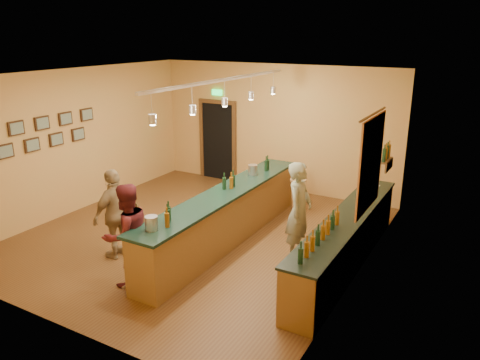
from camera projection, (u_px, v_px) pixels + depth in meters
The scene contains 17 objects.
floor at pixel (199, 235), 9.51m from camera, with size 7.00×7.00×0.00m, color #573218.
ceiling at pixel (194, 75), 8.53m from camera, with size 6.50×7.00×0.02m, color silver.
wall_back at pixel (275, 128), 11.92m from camera, with size 6.50×0.02×3.20m, color tan.
wall_front at pixel (45, 220), 6.12m from camera, with size 6.50×0.02×3.20m, color tan.
wall_left at pixel (78, 141), 10.54m from camera, with size 0.02×7.00×3.20m, color tan.
wall_right at pixel (364, 185), 7.49m from camera, with size 0.02×7.00×3.20m, color tan.
doorway at pixel (218, 139), 12.84m from camera, with size 1.15×0.09×2.48m.
tapestry at pixel (371, 164), 7.76m from camera, with size 0.03×1.40×1.60m, color #A43620.
bottle_shelf at pixel (387, 155), 9.09m from camera, with size 0.17×0.55×0.54m.
picture_grid at pixel (50, 131), 9.80m from camera, with size 0.06×2.20×0.70m, color #382111, non-canonical shape.
back_counter at pixel (346, 241), 8.11m from camera, with size 0.60×4.55×1.27m.
tasting_bar at pixel (226, 213), 9.02m from camera, with size 0.73×5.10×1.38m.
pendant_track at pixel (224, 89), 8.30m from camera, with size 0.11×4.60×0.50m.
bartender at pixel (299, 211), 8.32m from camera, with size 0.66×0.43×1.80m, color gray.
customer_a at pixel (127, 235), 7.44m from camera, with size 0.83×0.65×1.71m, color #59191E.
customer_b at pixel (116, 214), 8.39m from camera, with size 0.97×0.41×1.66m, color #997A51.
bar_stool at pixel (298, 185), 10.56m from camera, with size 0.38×0.38×0.78m.
Camera 1 is at (5.02, -7.17, 3.96)m, focal length 35.00 mm.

